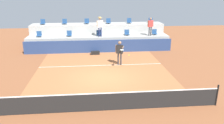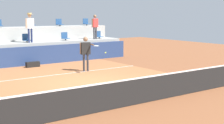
# 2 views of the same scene
# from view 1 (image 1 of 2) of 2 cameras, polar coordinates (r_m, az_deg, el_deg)

# --- Properties ---
(ground_plane) EXTENTS (40.00, 40.00, 0.00)m
(ground_plane) POSITION_cam_1_polar(r_m,az_deg,el_deg) (13.97, -2.31, -4.11)
(ground_plane) COLOR brown
(court_inner_paint) EXTENTS (9.00, 10.00, 0.01)m
(court_inner_paint) POSITION_cam_1_polar(r_m,az_deg,el_deg) (14.90, -2.53, -2.65)
(court_inner_paint) COLOR #A36038
(court_inner_paint) RESTS_ON ground_plane
(court_service_line) EXTENTS (9.00, 0.06, 0.00)m
(court_service_line) POSITION_cam_1_polar(r_m,az_deg,el_deg) (16.21, -2.79, -0.88)
(court_service_line) COLOR silver
(court_service_line) RESTS_ON ground_plane
(tennis_net) EXTENTS (10.48, 0.08, 1.07)m
(tennis_net) POSITION_cam_1_polar(r_m,az_deg,el_deg) (10.14, -1.05, -10.07)
(tennis_net) COLOR black
(tennis_net) RESTS_ON ground_plane
(sponsor_backboard) EXTENTS (13.00, 0.16, 1.10)m
(sponsor_backboard) POSITION_cam_1_polar(r_m,az_deg,el_deg) (19.51, -3.33, 4.08)
(sponsor_backboard) COLOR navy
(sponsor_backboard) RESTS_ON ground_plane
(seating_tier_lower) EXTENTS (13.00, 1.80, 1.25)m
(seating_tier_lower) POSITION_cam_1_polar(r_m,az_deg,el_deg) (20.75, -3.48, 5.15)
(seating_tier_lower) COLOR #9E9E99
(seating_tier_lower) RESTS_ON ground_plane
(seating_tier_upper) EXTENTS (13.00, 1.80, 2.10)m
(seating_tier_upper) POSITION_cam_1_polar(r_m,az_deg,el_deg) (22.42, -3.67, 7.24)
(seating_tier_upper) COLOR #9E9E99
(seating_tier_upper) RESTS_ON ground_plane
(stadium_chair_lower_far_left) EXTENTS (0.44, 0.40, 0.52)m
(stadium_chair_lower_far_left) POSITION_cam_1_polar(r_m,az_deg,el_deg) (21.04, -18.41, 6.77)
(stadium_chair_lower_far_left) COLOR #2D2D33
(stadium_chair_lower_far_left) RESTS_ON seating_tier_lower
(stadium_chair_lower_left) EXTENTS (0.44, 0.40, 0.52)m
(stadium_chair_lower_left) POSITION_cam_1_polar(r_m,az_deg,el_deg) (20.60, -11.03, 7.14)
(stadium_chair_lower_left) COLOR #2D2D33
(stadium_chair_lower_left) RESTS_ON seating_tier_lower
(stadium_chair_lower_center) EXTENTS (0.44, 0.40, 0.52)m
(stadium_chair_lower_center) POSITION_cam_1_polar(r_m,az_deg,el_deg) (20.51, -3.44, 7.40)
(stadium_chair_lower_center) COLOR #2D2D33
(stadium_chair_lower_center) RESTS_ON seating_tier_lower
(stadium_chair_lower_right) EXTENTS (0.44, 0.40, 0.52)m
(stadium_chair_lower_right) POSITION_cam_1_polar(r_m,az_deg,el_deg) (20.77, 3.90, 7.52)
(stadium_chair_lower_right) COLOR #2D2D33
(stadium_chair_lower_right) RESTS_ON seating_tier_lower
(stadium_chair_lower_far_right) EXTENTS (0.44, 0.40, 0.52)m
(stadium_chair_lower_far_right) POSITION_cam_1_polar(r_m,az_deg,el_deg) (21.35, 10.97, 7.53)
(stadium_chair_lower_far_right) COLOR #2D2D33
(stadium_chair_lower_far_right) RESTS_ON seating_tier_lower
(stadium_chair_upper_far_left) EXTENTS (0.44, 0.40, 0.52)m
(stadium_chair_upper_far_left) POSITION_cam_1_polar(r_m,az_deg,el_deg) (22.63, -17.52, 9.80)
(stadium_chair_upper_far_left) COLOR #2D2D33
(stadium_chair_upper_far_left) RESTS_ON seating_tier_upper
(stadium_chair_upper_left) EXTENTS (0.44, 0.40, 0.52)m
(stadium_chair_upper_left) POSITION_cam_1_polar(r_m,az_deg,el_deg) (22.29, -12.20, 10.11)
(stadium_chair_upper_left) COLOR #2D2D33
(stadium_chair_upper_left) RESTS_ON seating_tier_upper
(stadium_chair_upper_mid_left) EXTENTS (0.44, 0.40, 0.52)m
(stadium_chair_upper_mid_left) POSITION_cam_1_polar(r_m,az_deg,el_deg) (22.15, -6.57, 10.34)
(stadium_chair_upper_mid_left) COLOR #2D2D33
(stadium_chair_upper_mid_left) RESTS_ON seating_tier_upper
(stadium_chair_upper_mid_right) EXTENTS (0.44, 0.40, 0.52)m
(stadium_chair_upper_mid_right) POSITION_cam_1_polar(r_m,az_deg,el_deg) (22.21, -0.92, 10.48)
(stadium_chair_upper_mid_right) COLOR #2D2D33
(stadium_chair_upper_mid_right) RESTS_ON seating_tier_upper
(stadium_chair_upper_right) EXTENTS (0.44, 0.40, 0.52)m
(stadium_chair_upper_right) POSITION_cam_1_polar(r_m,az_deg,el_deg) (22.47, 4.49, 10.52)
(stadium_chair_upper_right) COLOR #2D2D33
(stadium_chair_upper_right) RESTS_ON seating_tier_upper
(stadium_chair_upper_far_right) EXTENTS (0.44, 0.40, 0.52)m
(stadium_chair_upper_far_right) POSITION_cam_1_polar(r_m,az_deg,el_deg) (22.95, 10.03, 10.46)
(stadium_chair_upper_far_right) COLOR #2D2D33
(stadium_chair_upper_far_right) RESTS_ON seating_tier_upper
(tennis_player) EXTENTS (0.61, 1.32, 1.80)m
(tennis_player) POSITION_cam_1_polar(r_m,az_deg,el_deg) (15.99, 2.01, 3.03)
(tennis_player) COLOR #2D2D33
(tennis_player) RESTS_ON ground_plane
(spectator_with_hat) EXTENTS (0.60, 0.50, 1.78)m
(spectator_with_hat) POSITION_cam_1_polar(r_m,az_deg,el_deg) (19.99, -3.15, 9.70)
(spectator_with_hat) COLOR navy
(spectator_with_hat) RESTS_ON seating_tier_lower
(spectator_leaning_on_rail) EXTENTS (0.59, 0.26, 1.66)m
(spectator_leaning_on_rail) POSITION_cam_1_polar(r_m,az_deg,el_deg) (20.71, 9.93, 9.47)
(spectator_leaning_on_rail) COLOR #2D2D33
(spectator_leaning_on_rail) RESTS_ON seating_tier_lower
(tennis_ball) EXTENTS (0.07, 0.07, 0.07)m
(tennis_ball) POSITION_cam_1_polar(r_m,az_deg,el_deg) (15.09, 4.43, 1.79)
(tennis_ball) COLOR #CCE033
(equipment_bag) EXTENTS (0.76, 0.28, 0.30)m
(equipment_bag) POSITION_cam_1_polar(r_m,az_deg,el_deg) (18.96, -4.38, 2.39)
(equipment_bag) COLOR black
(equipment_bag) RESTS_ON ground_plane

